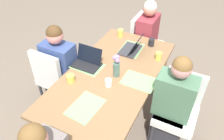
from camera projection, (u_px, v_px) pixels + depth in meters
ground_plane at (112, 117)px, 3.02m from camera, size 10.00×10.00×0.00m
dining_table at (112, 79)px, 2.60m from camera, size 1.85×0.96×0.76m
chair_near_left_near at (179, 106)px, 2.51m from camera, size 0.44×0.44×0.90m
person_near_left_near at (172, 107)px, 2.46m from camera, size 0.36×0.40×1.19m
chair_head_right_left_mid at (143, 41)px, 3.58m from camera, size 0.44×0.44×0.90m
person_head_right_left_mid at (146, 42)px, 3.49m from camera, size 0.40×0.36×1.19m
chair_far_right_near at (54, 76)px, 2.91m from camera, size 0.44×0.44×0.90m
person_far_right_near at (61, 72)px, 2.93m from camera, size 0.36×0.40×1.19m
flower_vase at (116, 66)px, 2.43m from camera, size 0.08×0.08×0.27m
placemat_near_left_near at (139, 81)px, 2.44m from camera, size 0.26×0.36×0.00m
placemat_head_right_left_mid at (131, 49)px, 2.92m from camera, size 0.37×0.27×0.00m
placemat_head_left_left_far at (86, 107)px, 2.15m from camera, size 0.38×0.29×0.00m
placemat_far_right_near at (87, 66)px, 2.65m from camera, size 0.28×0.37×0.00m
laptop_head_right_left_mid at (132, 48)px, 2.86m from camera, size 0.32×0.22×0.20m
laptop_far_right_near at (87, 62)px, 2.64m from camera, size 0.22×0.32×0.21m
coffee_mug_near_left at (159, 56)px, 2.72m from camera, size 0.08×0.08×0.10m
coffee_mug_near_right at (151, 42)px, 2.96m from camera, size 0.08×0.08×0.10m
coffee_mug_centre_left at (71, 78)px, 2.41m from camera, size 0.09×0.09×0.08m
coffee_mug_centre_right at (120, 33)px, 3.14m from camera, size 0.08×0.08×0.10m
coffee_mug_far_left at (108, 83)px, 2.36m from camera, size 0.07×0.07×0.08m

